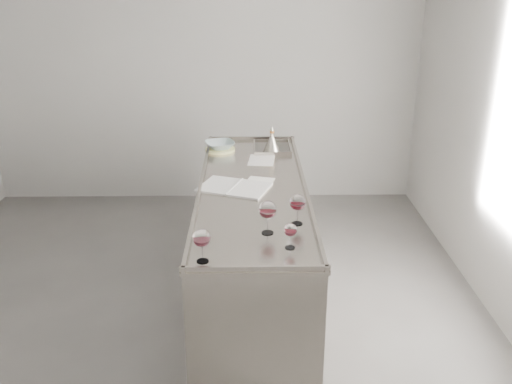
{
  "coord_description": "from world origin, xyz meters",
  "views": [
    {
      "loc": [
        0.47,
        -3.44,
        2.38
      ],
      "look_at": [
        0.52,
        0.01,
        1.02
      ],
      "focal_mm": 40.0,
      "sensor_mm": 36.0,
      "label": 1
    }
  ],
  "objects_px": {
    "counter": "(253,247)",
    "wine_glass_left": "(202,239)",
    "notebook": "(234,187)",
    "ceramic_bowl": "(220,145)",
    "wine_glass_right": "(298,203)",
    "wine_glass_middle": "(268,211)",
    "wine_glass_small": "(290,231)",
    "wine_funnel": "(272,144)"
  },
  "relations": [
    {
      "from": "counter",
      "to": "ceramic_bowl",
      "type": "xyz_separation_m",
      "value": [
        -0.27,
        0.87,
        0.52
      ]
    },
    {
      "from": "wine_glass_small",
      "to": "wine_glass_left",
      "type": "bearing_deg",
      "value": -162.64
    },
    {
      "from": "counter",
      "to": "wine_glass_small",
      "type": "bearing_deg",
      "value": -78.09
    },
    {
      "from": "wine_glass_right",
      "to": "notebook",
      "type": "relative_size",
      "value": 0.35
    },
    {
      "from": "counter",
      "to": "wine_glass_small",
      "type": "distance_m",
      "value": 1.11
    },
    {
      "from": "counter",
      "to": "wine_glass_left",
      "type": "bearing_deg",
      "value": -104.28
    },
    {
      "from": "notebook",
      "to": "ceramic_bowl",
      "type": "height_order",
      "value": "ceramic_bowl"
    },
    {
      "from": "wine_glass_middle",
      "to": "wine_glass_right",
      "type": "xyz_separation_m",
      "value": [
        0.18,
        0.13,
        -0.01
      ]
    },
    {
      "from": "wine_glass_middle",
      "to": "wine_glass_small",
      "type": "xyz_separation_m",
      "value": [
        0.12,
        -0.19,
        -0.04
      ]
    },
    {
      "from": "counter",
      "to": "wine_glass_right",
      "type": "xyz_separation_m",
      "value": [
        0.26,
        -0.62,
        0.6
      ]
    },
    {
      "from": "counter",
      "to": "wine_glass_right",
      "type": "relative_size",
      "value": 12.66
    },
    {
      "from": "wine_glass_left",
      "to": "notebook",
      "type": "height_order",
      "value": "wine_glass_left"
    },
    {
      "from": "wine_glass_left",
      "to": "wine_glass_right",
      "type": "bearing_deg",
      "value": 40.93
    },
    {
      "from": "ceramic_bowl",
      "to": "wine_glass_middle",
      "type": "bearing_deg",
      "value": -77.92
    },
    {
      "from": "ceramic_bowl",
      "to": "wine_glass_left",
      "type": "bearing_deg",
      "value": -90.24
    },
    {
      "from": "wine_glass_small",
      "to": "wine_funnel",
      "type": "xyz_separation_m",
      "value": [
        -0.03,
        1.75,
        -0.03
      ]
    },
    {
      "from": "wine_glass_left",
      "to": "wine_glass_middle",
      "type": "height_order",
      "value": "wine_glass_middle"
    },
    {
      "from": "counter",
      "to": "wine_glass_middle",
      "type": "relative_size",
      "value": 12.1
    },
    {
      "from": "wine_glass_left",
      "to": "notebook",
      "type": "relative_size",
      "value": 0.34
    },
    {
      "from": "wine_glass_left",
      "to": "wine_funnel",
      "type": "height_order",
      "value": "wine_funnel"
    },
    {
      "from": "wine_glass_right",
      "to": "wine_funnel",
      "type": "relative_size",
      "value": 0.83
    },
    {
      "from": "counter",
      "to": "ceramic_bowl",
      "type": "relative_size",
      "value": 10.1
    },
    {
      "from": "counter",
      "to": "wine_glass_middle",
      "type": "xyz_separation_m",
      "value": [
        0.08,
        -0.74,
        0.61
      ]
    },
    {
      "from": "wine_glass_middle",
      "to": "wine_glass_small",
      "type": "distance_m",
      "value": 0.23
    },
    {
      "from": "wine_glass_right",
      "to": "notebook",
      "type": "xyz_separation_m",
      "value": [
        -0.39,
        0.6,
        -0.13
      ]
    },
    {
      "from": "ceramic_bowl",
      "to": "wine_funnel",
      "type": "relative_size",
      "value": 1.04
    },
    {
      "from": "wine_glass_left",
      "to": "wine_glass_middle",
      "type": "bearing_deg",
      "value": 43.83
    },
    {
      "from": "wine_glass_middle",
      "to": "wine_glass_right",
      "type": "relative_size",
      "value": 1.05
    },
    {
      "from": "wine_glass_middle",
      "to": "ceramic_bowl",
      "type": "xyz_separation_m",
      "value": [
        -0.35,
        1.61,
        -0.09
      ]
    },
    {
      "from": "wine_glass_left",
      "to": "ceramic_bowl",
      "type": "height_order",
      "value": "wine_glass_left"
    },
    {
      "from": "counter",
      "to": "wine_glass_left",
      "type": "xyz_separation_m",
      "value": [
        -0.28,
        -1.08,
        0.6
      ]
    },
    {
      "from": "wine_glass_left",
      "to": "wine_glass_right",
      "type": "height_order",
      "value": "wine_glass_right"
    },
    {
      "from": "notebook",
      "to": "wine_glass_right",
      "type": "bearing_deg",
      "value": -36.59
    },
    {
      "from": "wine_glass_right",
      "to": "counter",
      "type": "bearing_deg",
      "value": 112.99
    },
    {
      "from": "wine_glass_middle",
      "to": "wine_funnel",
      "type": "height_order",
      "value": "wine_funnel"
    },
    {
      "from": "ceramic_bowl",
      "to": "wine_glass_right",
      "type": "bearing_deg",
      "value": -70.47
    },
    {
      "from": "wine_glass_middle",
      "to": "wine_funnel",
      "type": "relative_size",
      "value": 0.87
    },
    {
      "from": "ceramic_bowl",
      "to": "counter",
      "type": "bearing_deg",
      "value": -73.0
    },
    {
      "from": "wine_glass_small",
      "to": "notebook",
      "type": "relative_size",
      "value": 0.27
    },
    {
      "from": "wine_glass_left",
      "to": "wine_funnel",
      "type": "relative_size",
      "value": 0.8
    },
    {
      "from": "wine_glass_right",
      "to": "wine_glass_left",
      "type": "bearing_deg",
      "value": -139.07
    },
    {
      "from": "wine_glass_small",
      "to": "ceramic_bowl",
      "type": "relative_size",
      "value": 0.61
    }
  ]
}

